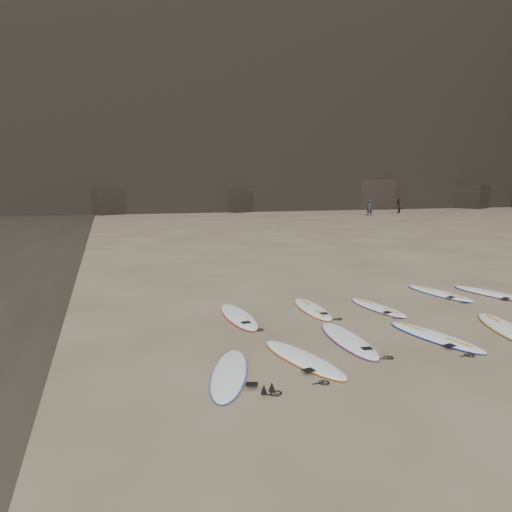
{
  "coord_description": "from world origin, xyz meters",
  "views": [
    {
      "loc": [
        -5.85,
        -9.19,
        3.49
      ],
      "look_at": [
        -2.11,
        3.31,
        1.5
      ],
      "focal_mm": 35.0,
      "sensor_mm": 36.0,
      "label": 1
    }
  ],
  "objects": [
    {
      "name": "ground",
      "position": [
        0.0,
        0.0,
        0.0
      ],
      "size": [
        240.0,
        240.0,
        0.0
      ],
      "primitive_type": "plane",
      "color": "#897559",
      "rests_on": "ground"
    },
    {
      "name": "surfboard_1",
      "position": [
        -2.3,
        -0.52,
        0.05
      ],
      "size": [
        1.2,
        2.61,
        0.09
      ],
      "primitive_type": "ellipsoid",
      "rotation": [
        0.0,
        0.0,
        0.24
      ],
      "color": "white",
      "rests_on": "ground"
    },
    {
      "name": "surfboard_7",
      "position": [
        1.15,
        2.58,
        0.04
      ],
      "size": [
        0.84,
        2.33,
        0.08
      ],
      "primitive_type": "ellipsoid",
      "rotation": [
        0.0,
        0.0,
        0.13
      ],
      "color": "white",
      "rests_on": "ground"
    },
    {
      "name": "person_a",
      "position": [
        18.88,
        34.6,
        0.8
      ],
      "size": [
        0.68,
        0.57,
        1.6
      ],
      "primitive_type": "imported",
      "rotation": [
        0.0,
        0.0,
        2.76
      ],
      "color": "black",
      "rests_on": "ground"
    },
    {
      "name": "surfboard_3",
      "position": [
        1.04,
        -0.08,
        0.05
      ],
      "size": [
        1.18,
        2.66,
        0.09
      ],
      "primitive_type": "ellipsoid",
      "rotation": [
        0.0,
        0.0,
        0.22
      ],
      "color": "white",
      "rests_on": "ground"
    },
    {
      "name": "person_b",
      "position": [
        24.04,
        37.61,
        0.78
      ],
      "size": [
        0.72,
        0.85,
        1.55
      ],
      "primitive_type": "imported",
      "rotation": [
        0.0,
        0.0,
        4.52
      ],
      "color": "black",
      "rests_on": "ground"
    },
    {
      "name": "surfboard_5",
      "position": [
        -2.73,
        2.8,
        0.05
      ],
      "size": [
        0.68,
        2.66,
        0.1
      ],
      "primitive_type": "ellipsoid",
      "rotation": [
        0.0,
        0.0,
        0.02
      ],
      "color": "white",
      "rests_on": "ground"
    },
    {
      "name": "surfboard_0",
      "position": [
        -3.86,
        -0.85,
        0.05
      ],
      "size": [
        1.39,
        2.57,
        0.09
      ],
      "primitive_type": "ellipsoid",
      "rotation": [
        0.0,
        0.0,
        -0.33
      ],
      "color": "white",
      "rests_on": "ground"
    },
    {
      "name": "headland",
      "position": [
        23.84,
        48.78,
        21.02
      ],
      "size": [
        170.0,
        101.0,
        63.47
      ],
      "color": "black",
      "rests_on": "ground"
    },
    {
      "name": "surfboard_8",
      "position": [
        3.88,
        3.6,
        0.05
      ],
      "size": [
        1.02,
        2.66,
        0.09
      ],
      "primitive_type": "ellipsoid",
      "rotation": [
        0.0,
        0.0,
        0.16
      ],
      "color": "white",
      "rests_on": "ground"
    },
    {
      "name": "surfboard_6",
      "position": [
        -0.62,
        2.98,
        0.04
      ],
      "size": [
        0.72,
        2.48,
        0.09
      ],
      "primitive_type": "ellipsoid",
      "rotation": [
        0.0,
        0.0,
        -0.05
      ],
      "color": "white",
      "rests_on": "ground"
    },
    {
      "name": "surfboard_9",
      "position": [
        5.39,
        3.03,
        0.05
      ],
      "size": [
        1.3,
        2.78,
        0.1
      ],
      "primitive_type": "ellipsoid",
      "rotation": [
        0.0,
        0.0,
        0.25
      ],
      "color": "white",
      "rests_on": "ground"
    },
    {
      "name": "surfboard_2",
      "position": [
        -0.92,
        0.28,
        0.05
      ],
      "size": [
        0.78,
        2.69,
        0.1
      ],
      "primitive_type": "ellipsoid",
      "rotation": [
        0.0,
        0.0,
        -0.05
      ],
      "color": "white",
      "rests_on": "ground"
    },
    {
      "name": "surfboard_4",
      "position": [
        3.02,
        -0.06,
        0.05
      ],
      "size": [
        1.45,
        2.8,
        0.1
      ],
      "primitive_type": "ellipsoid",
      "rotation": [
        0.0,
        0.0,
        -0.31
      ],
      "color": "white",
      "rests_on": "ground"
    }
  ]
}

